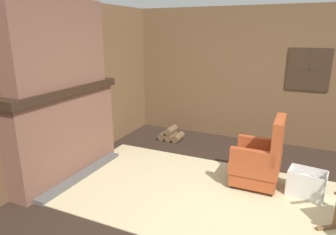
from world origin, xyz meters
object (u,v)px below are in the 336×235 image
object	(u,v)px
firewood_stack	(171,135)
oil_lamp_vase	(39,83)
armchair	(260,161)
laundry_basket	(307,183)
storage_case	(95,74)

from	to	relation	value
firewood_stack	oil_lamp_vase	bearing A→B (deg)	-109.41
armchair	laundry_basket	world-z (taller)	armchair
firewood_stack	oil_lamp_vase	size ratio (longest dim) A/B	1.44
firewood_stack	laundry_basket	size ratio (longest dim) A/B	0.90
oil_lamp_vase	storage_case	size ratio (longest dim) A/B	1.34
firewood_stack	oil_lamp_vase	world-z (taller)	oil_lamp_vase
armchair	firewood_stack	bearing A→B (deg)	-32.46
laundry_basket	oil_lamp_vase	xyz separation A→B (m)	(-3.32, -1.16, 1.28)
armchair	laundry_basket	size ratio (longest dim) A/B	2.02
firewood_stack	storage_case	xyz separation A→B (m)	(-0.83, -1.22, 1.32)
firewood_stack	storage_case	bearing A→B (deg)	-124.26
storage_case	oil_lamp_vase	bearing A→B (deg)	-90.01
armchair	storage_case	world-z (taller)	storage_case
firewood_stack	storage_case	world-z (taller)	storage_case
armchair	oil_lamp_vase	xyz separation A→B (m)	(-2.70, -1.18, 1.09)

